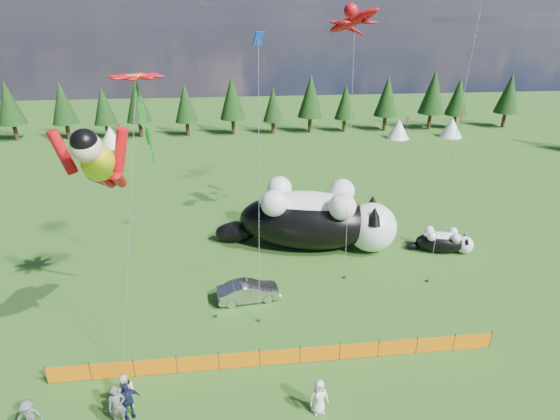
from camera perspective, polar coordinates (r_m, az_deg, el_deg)
The scene contains 16 objects.
ground at distance 25.28m, azimuth -0.79°, elevation -14.93°, with size 160.00×160.00×0.00m, color #0C380A.
safety_fence at distance 22.68m, azimuth 0.00°, elevation -18.64°, with size 22.06×0.06×1.10m.
tree_line at distance 65.77m, azimuth -4.84°, elevation 13.22°, with size 90.00×4.00×8.00m, color black, non-canonical shape.
festival_tents at distance 62.73m, azimuth 5.66°, elevation 10.26°, with size 50.00×3.20×2.80m, color white, non-canonical shape.
cat_large at distance 32.31m, azimuth 4.60°, elevation -1.03°, with size 13.41×7.02×4.90m.
cat_small at distance 34.29m, azimuth 20.61°, elevation -3.84°, with size 4.73×2.53×1.74m.
car at distance 26.99m, azimuth -4.13°, elevation -10.56°, with size 1.32×3.78×1.24m, color #B3B3B8.
spectator_a at distance 21.05m, azimuth -20.50°, elevation -22.84°, with size 0.72×0.47×1.98m, color #545358.
spectator_b at distance 21.59m, azimuth -19.44°, elevation -21.56°, with size 0.87×0.51×1.79m, color white.
spectator_c at distance 21.20m, azimuth -19.35°, elevation -22.45°, with size 1.09×0.56×1.86m, color #141C37.
spectator_d at distance 22.38m, azimuth -29.96°, elevation -22.27°, with size 1.02×0.53×1.59m, color #545358.
spectator_e at distance 20.48m, azimuth 5.10°, elevation -23.15°, with size 0.84×0.55×1.72m, color white.
superhero_kite at distance 20.50m, azimuth -22.61°, elevation 5.59°, with size 7.36×6.01×12.76m.
gecko_kite at distance 33.01m, azimuth 9.53°, elevation 23.19°, with size 6.11×11.16×17.70m.
flower_kite at distance 21.91m, azimuth -18.27°, elevation 15.77°, with size 3.08×6.40×14.13m.
diamond_kite_a at distance 27.07m, azimuth -2.82°, elevation 20.30°, with size 1.33×7.51×16.24m.
Camera 1 is at (-1.89, -19.69, 15.75)m, focal length 28.00 mm.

